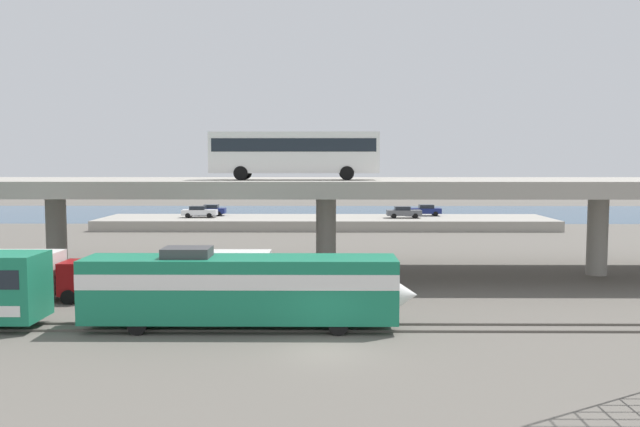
{
  "coord_description": "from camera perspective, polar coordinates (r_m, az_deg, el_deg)",
  "views": [
    {
      "loc": [
        -0.06,
        -28.62,
        8.53
      ],
      "look_at": [
        -0.48,
        23.64,
        4.34
      ],
      "focal_mm": 36.47,
      "sensor_mm": 36.0,
      "label": 1
    }
  ],
  "objects": [
    {
      "name": "harbor_water",
      "position": [
        106.96,
        0.49,
        0.01
      ],
      "size": [
        140.0,
        36.0,
        0.01
      ],
      "primitive_type": "cube",
      "color": "navy",
      "rests_on": "ground_plane"
    },
    {
      "name": "train_locomotive",
      "position": [
        33.42,
        -5.62,
        -6.37
      ],
      "size": [
        16.93,
        3.04,
        4.18
      ],
      "color": "#197A56",
      "rests_on": "ground_plane"
    },
    {
      "name": "rail_strip_far",
      "position": [
        34.39,
        0.56,
        -9.67
      ],
      "size": [
        110.0,
        0.12,
        0.12
      ],
      "primitive_type": "cube",
      "color": "#59544C",
      "rests_on": "ground_plane"
    },
    {
      "name": "parked_car_1",
      "position": [
        87.83,
        -9.61,
        0.31
      ],
      "size": [
        4.17,
        1.85,
        1.5
      ],
      "rotation": [
        0.0,
        0.0,
        3.14
      ],
      "color": "navy",
      "rests_on": "pier_parking_lot"
    },
    {
      "name": "service_truck_east",
      "position": [
        40.13,
        -6.42,
        -5.33
      ],
      "size": [
        6.8,
        2.46,
        3.04
      ],
      "color": "black",
      "rests_on": "ground_plane"
    },
    {
      "name": "rail_strip_near",
      "position": [
        33.02,
        0.56,
        -10.28
      ],
      "size": [
        110.0,
        0.12,
        0.12
      ],
      "primitive_type": "cube",
      "color": "#59544C",
      "rests_on": "ground_plane"
    },
    {
      "name": "parked_car_0",
      "position": [
        83.76,
        7.35,
        0.13
      ],
      "size": [
        4.4,
        1.88,
        1.5
      ],
      "color": "#515459",
      "rests_on": "pier_parking_lot"
    },
    {
      "name": "pier_parking_lot",
      "position": [
        83.99,
        0.5,
        -0.79
      ],
      "size": [
        57.63,
        11.2,
        1.31
      ],
      "primitive_type": "cube",
      "color": "#9E998E",
      "rests_on": "ground_plane"
    },
    {
      "name": "service_truck_west",
      "position": [
        43.59,
        -23.57,
        -4.9
      ],
      "size": [
        6.8,
        2.46,
        3.04
      ],
      "color": "maroon",
      "rests_on": "ground_plane"
    },
    {
      "name": "parked_car_3",
      "position": [
        87.52,
        9.2,
        0.3
      ],
      "size": [
        4.25,
        1.93,
        1.5
      ],
      "rotation": [
        0.0,
        0.0,
        3.14
      ],
      "color": "navy",
      "rests_on": "pier_parking_lot"
    },
    {
      "name": "transit_bus_on_overpass",
      "position": [
        46.75,
        -2.23,
        5.49
      ],
      "size": [
        12.0,
        2.68,
        3.4
      ],
      "color": "silver",
      "rests_on": "highway_overpass"
    },
    {
      "name": "ground_plane",
      "position": [
        29.87,
        0.57,
        -12.01
      ],
      "size": [
        260.0,
        260.0,
        0.0
      ],
      "primitive_type": "plane",
      "color": "#605B54"
    },
    {
      "name": "highway_overpass",
      "position": [
        48.67,
        0.53,
        2.16
      ],
      "size": [
        96.0,
        12.82,
        7.21
      ],
      "color": "#9E998E",
      "rests_on": "ground_plane"
    },
    {
      "name": "parked_car_2",
      "position": [
        85.21,
        -10.54,
        0.17
      ],
      "size": [
        4.44,
        1.9,
        1.5
      ],
      "color": "silver",
      "rests_on": "pier_parking_lot"
    }
  ]
}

